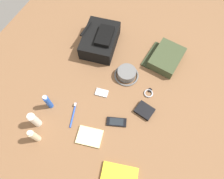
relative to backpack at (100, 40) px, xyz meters
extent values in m
cube|color=brown|center=(-0.31, -0.25, -0.07)|extent=(2.64, 2.02, 0.02)
cube|color=black|center=(0.00, 0.00, 0.00)|extent=(0.35, 0.29, 0.12)
cube|color=black|center=(0.00, -0.04, 0.07)|extent=(0.19, 0.14, 0.03)
cylinder|color=black|center=(0.00, 0.11, 0.07)|extent=(0.14, 0.02, 0.02)
cube|color=#384228|center=(0.09, -0.48, -0.03)|extent=(0.27, 0.21, 0.07)
cube|color=#2C3520|center=(0.09, -0.38, -0.06)|extent=(0.24, 0.09, 0.01)
cylinder|color=#606060|center=(-0.15, -0.28, -0.03)|extent=(0.13, 0.13, 0.05)
torus|color=#606060|center=(-0.15, -0.28, -0.06)|extent=(0.17, 0.17, 0.01)
cylinder|color=beige|center=(-0.79, 0.02, 0.01)|extent=(0.04, 0.04, 0.14)
cylinder|color=beige|center=(-0.79, 0.02, 0.09)|extent=(0.03, 0.03, 0.01)
cylinder|color=white|center=(-0.71, 0.07, 0.01)|extent=(0.05, 0.05, 0.14)
cylinder|color=white|center=(-0.71, 0.07, 0.08)|extent=(0.03, 0.03, 0.01)
cylinder|color=blue|center=(-0.57, 0.07, 0.01)|extent=(0.03, 0.03, 0.14)
cylinder|color=silver|center=(-0.57, 0.07, 0.08)|extent=(0.02, 0.02, 0.01)
cube|color=yellow|center=(-0.76, -0.52, -0.05)|extent=(0.18, 0.23, 0.02)
cube|color=white|center=(-0.76, -0.52, -0.06)|extent=(0.17, 0.22, 0.01)
cube|color=black|center=(-0.48, -0.37, -0.06)|extent=(0.10, 0.14, 0.01)
cube|color=black|center=(-0.48, -0.37, -0.05)|extent=(0.07, 0.10, 0.00)
cube|color=#B7B7BC|center=(-0.35, -0.19, -0.06)|extent=(0.07, 0.09, 0.01)
cylinder|color=silver|center=(-0.35, -0.20, -0.05)|extent=(0.03, 0.03, 0.00)
torus|color=#99999E|center=(-0.21, -0.47, -0.06)|extent=(0.06, 0.06, 0.01)
cylinder|color=black|center=(-0.18, -0.47, -0.06)|extent=(0.03, 0.03, 0.01)
cylinder|color=blue|center=(-0.56, -0.10, -0.06)|extent=(0.16, 0.06, 0.01)
cube|color=white|center=(-0.50, -0.08, -0.05)|extent=(0.02, 0.02, 0.01)
cube|color=black|center=(-0.34, -0.50, -0.05)|extent=(0.11, 0.12, 0.02)
cube|color=beige|center=(-0.64, -0.26, -0.05)|extent=(0.14, 0.17, 0.02)
camera|label=1|loc=(-0.82, -0.50, 1.21)|focal=33.14mm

